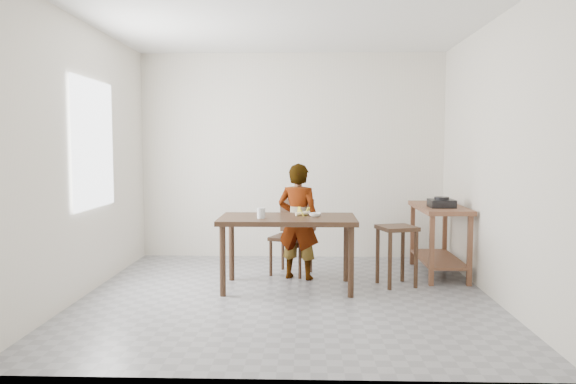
{
  "coord_description": "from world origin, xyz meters",
  "views": [
    {
      "loc": [
        0.19,
        -5.45,
        1.48
      ],
      "look_at": [
        0.0,
        0.4,
        1.0
      ],
      "focal_mm": 35.0,
      "sensor_mm": 36.0,
      "label": 1
    }
  ],
  "objects_px": {
    "dining_table": "(288,253)",
    "child": "(298,221)",
    "prep_counter": "(439,240)",
    "dining_chair": "(291,237)",
    "stool": "(396,256)"
  },
  "relations": [
    {
      "from": "dining_chair",
      "to": "stool",
      "type": "relative_size",
      "value": 1.35
    },
    {
      "from": "dining_table",
      "to": "dining_chair",
      "type": "bearing_deg",
      "value": 88.56
    },
    {
      "from": "dining_table",
      "to": "stool",
      "type": "xyz_separation_m",
      "value": [
        1.15,
        0.16,
        -0.06
      ]
    },
    {
      "from": "dining_table",
      "to": "prep_counter",
      "type": "relative_size",
      "value": 1.17
    },
    {
      "from": "prep_counter",
      "to": "child",
      "type": "height_order",
      "value": "child"
    },
    {
      "from": "dining_table",
      "to": "child",
      "type": "bearing_deg",
      "value": 76.53
    },
    {
      "from": "stool",
      "to": "child",
      "type": "bearing_deg",
      "value": 165.21
    },
    {
      "from": "dining_table",
      "to": "prep_counter",
      "type": "bearing_deg",
      "value": 22.15
    },
    {
      "from": "dining_table",
      "to": "dining_chair",
      "type": "relative_size",
      "value": 1.63
    },
    {
      "from": "child",
      "to": "stool",
      "type": "xyz_separation_m",
      "value": [
        1.05,
        -0.28,
        -0.33
      ]
    },
    {
      "from": "stool",
      "to": "dining_table",
      "type": "bearing_deg",
      "value": -172.26
    },
    {
      "from": "prep_counter",
      "to": "dining_chair",
      "type": "distance_m",
      "value": 1.7
    },
    {
      "from": "prep_counter",
      "to": "dining_chair",
      "type": "height_order",
      "value": "dining_chair"
    },
    {
      "from": "dining_chair",
      "to": "stool",
      "type": "height_order",
      "value": "dining_chair"
    },
    {
      "from": "dining_table",
      "to": "dining_chair",
      "type": "distance_m",
      "value": 0.66
    }
  ]
}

